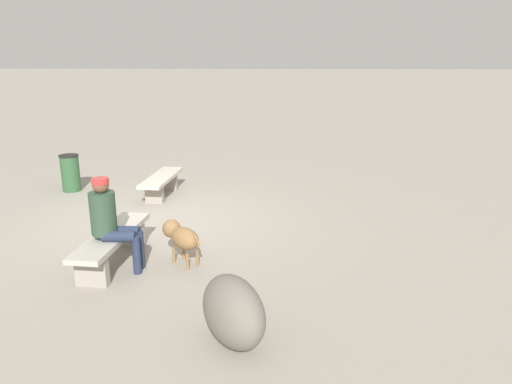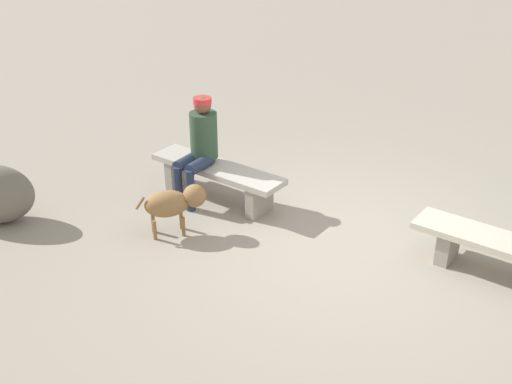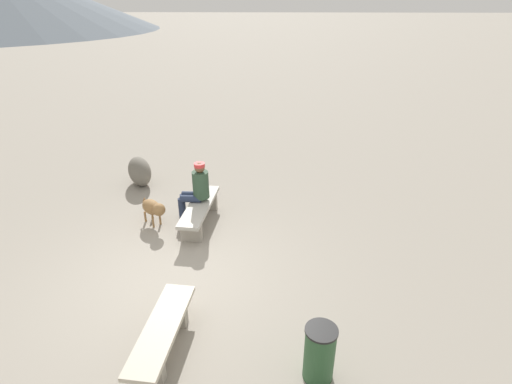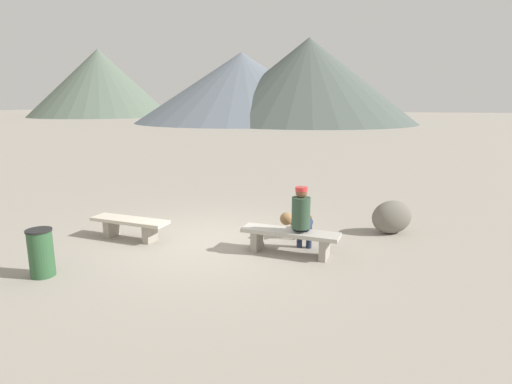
# 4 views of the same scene
# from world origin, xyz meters

# --- Properties ---
(ground) EXTENTS (210.00, 210.00, 0.06)m
(ground) POSITION_xyz_m (0.00, 0.00, -0.03)
(ground) COLOR gray
(bench_left) EXTENTS (1.74, 0.61, 0.44)m
(bench_left) POSITION_xyz_m (-1.63, -0.26, 0.31)
(bench_left) COLOR gray
(bench_left) RESTS_ON ground
(bench_right) EXTENTS (1.89, 0.63, 0.46)m
(bench_right) POSITION_xyz_m (1.77, -0.21, 0.33)
(bench_right) COLOR gray
(bench_right) RESTS_ON ground
(seated_person) EXTENTS (0.34, 0.67, 1.32)m
(seated_person) POSITION_xyz_m (1.97, -0.14, 0.76)
(seated_person) COLOR #2D4733
(seated_person) RESTS_ON ground
(dog) EXTENTS (0.64, 0.65, 0.58)m
(dog) POSITION_xyz_m (1.69, 0.75, 0.40)
(dog) COLOR olive
(dog) RESTS_ON ground
(trash_bin) EXTENTS (0.41, 0.41, 0.80)m
(trash_bin) POSITION_xyz_m (-1.97, -2.33, 0.40)
(trash_bin) COLOR #2D5633
(trash_bin) RESTS_ON ground
(boulder) EXTENTS (1.07, 0.94, 0.73)m
(boulder) POSITION_xyz_m (3.66, 1.64, 0.37)
(boulder) COLOR #6B665B
(boulder) RESTS_ON ground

